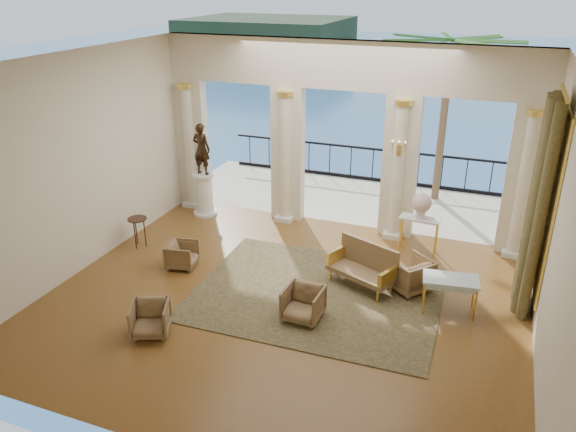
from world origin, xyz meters
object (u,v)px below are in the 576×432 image
at_px(pedestal, 204,195).
at_px(console_table, 420,224).
at_px(statue, 201,149).
at_px(armchair_b, 303,302).
at_px(game_table, 451,282).
at_px(settee, 364,265).
at_px(armchair_a, 150,317).
at_px(side_table, 137,222).
at_px(armchair_c, 410,273).
at_px(armchair_d, 182,254).

height_order(pedestal, console_table, pedestal).
bearing_deg(statue, armchair_b, 141.78).
distance_m(game_table, console_table, 2.44).
distance_m(armchair_b, settee, 1.74).
distance_m(armchair_a, side_table, 3.61).
bearing_deg(settee, armchair_c, 33.87).
distance_m(armchair_c, armchair_d, 4.81).
distance_m(settee, game_table, 1.76).
bearing_deg(armchair_d, game_table, -98.61).
height_order(armchair_c, armchair_d, armchair_c).
distance_m(settee, pedestal, 5.22).
relative_size(armchair_b, game_table, 0.65).
bearing_deg(game_table, settee, 160.50).
xyz_separation_m(armchair_a, armchair_b, (2.34, 1.40, 0.02)).
height_order(pedestal, side_table, pedestal).
xyz_separation_m(game_table, side_table, (-7.00, 0.22, -0.01)).
height_order(armchair_d, side_table, side_table).
relative_size(pedestal, statue, 0.86).
distance_m(armchair_d, game_table, 5.57).
bearing_deg(pedestal, game_table, -20.66).
relative_size(armchair_b, armchair_d, 1.12).
distance_m(armchair_b, side_table, 4.78).
relative_size(settee, statue, 1.14).
xyz_separation_m(armchair_b, armchair_d, (-3.11, 0.95, -0.04)).
bearing_deg(statue, pedestal, 139.03).
height_order(armchair_a, console_table, console_table).
xyz_separation_m(statue, side_table, (-0.50, -2.23, -1.18)).
height_order(settee, statue, statue).
height_order(armchair_c, pedestal, pedestal).
bearing_deg(armchair_d, armchair_a, -173.35).
distance_m(armchair_a, statue, 5.55).
bearing_deg(settee, console_table, 90.39).
relative_size(armchair_c, armchair_d, 1.21).
bearing_deg(armchair_a, statue, 84.67).
height_order(settee, game_table, settee).
xyz_separation_m(game_table, statue, (-6.50, 2.45, 1.17)).
xyz_separation_m(armchair_a, pedestal, (-1.71, 5.07, 0.21)).
relative_size(armchair_d, settee, 0.41).
bearing_deg(console_table, armchair_c, -81.72).
bearing_deg(settee, armchair_d, -147.71).
bearing_deg(armchair_b, armchair_a, -147.02).
relative_size(armchair_a, armchair_d, 1.06).
distance_m(game_table, side_table, 7.00).
bearing_deg(pedestal, statue, 135.00).
bearing_deg(game_table, armchair_d, 174.95).
bearing_deg(statue, armchair_c, 165.31).
xyz_separation_m(armchair_d, console_table, (4.63, 2.53, 0.39)).
bearing_deg(pedestal, armchair_d, -70.94).
bearing_deg(armchair_d, armchair_c, -91.85).
bearing_deg(settee, pedestal, 179.22).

